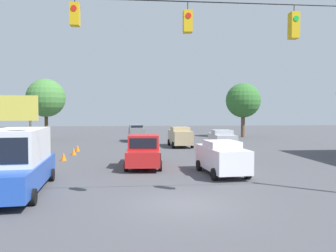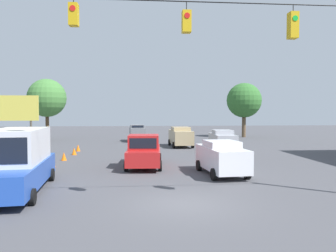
# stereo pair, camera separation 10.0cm
# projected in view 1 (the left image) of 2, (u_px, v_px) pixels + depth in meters

# --- Properties ---
(ground_plane) EXTENTS (140.00, 140.00, 0.00)m
(ground_plane) POSITION_uv_depth(u_px,v_px,m) (185.00, 204.00, 12.72)
(ground_plane) COLOR #47474C
(overhead_signal_span) EXTENTS (18.96, 0.38, 8.01)m
(overhead_signal_span) POSITION_uv_depth(u_px,v_px,m) (190.00, 73.00, 11.93)
(overhead_signal_span) COLOR #4C473D
(overhead_signal_span) RESTS_ON ground_plane
(sedan_silver_oncoming_far) EXTENTS (2.09, 4.38, 1.97)m
(sedan_silver_oncoming_far) POSITION_uv_depth(u_px,v_px,m) (222.00, 141.00, 28.95)
(sedan_silver_oncoming_far) COLOR #A8AAB2
(sedan_silver_oncoming_far) RESTS_ON ground_plane
(box_truck_blue_parked_shoulder) EXTENTS (2.96, 7.09, 2.81)m
(box_truck_blue_parked_shoulder) POSITION_uv_depth(u_px,v_px,m) (18.00, 161.00, 14.62)
(box_truck_blue_parked_shoulder) COLOR #234CB2
(box_truck_blue_parked_shoulder) RESTS_ON ground_plane
(pickup_truck_red_withflow_mid) EXTENTS (2.48, 5.48, 2.12)m
(pickup_truck_red_withflow_mid) POSITION_uv_depth(u_px,v_px,m) (144.00, 152.00, 21.25)
(pickup_truck_red_withflow_mid) COLOR red
(pickup_truck_red_withflow_mid) RESTS_ON ground_plane
(sedan_tan_oncoming_deep) EXTENTS (2.29, 4.65, 2.03)m
(sedan_tan_oncoming_deep) POSITION_uv_depth(u_px,v_px,m) (180.00, 136.00, 33.52)
(sedan_tan_oncoming_deep) COLOR tan
(sedan_tan_oncoming_deep) RESTS_ON ground_plane
(sedan_grey_withflow_deep) EXTENTS (2.20, 4.00, 2.02)m
(sedan_grey_withflow_deep) POSITION_uv_depth(u_px,v_px,m) (136.00, 133.00, 39.47)
(sedan_grey_withflow_deep) COLOR slate
(sedan_grey_withflow_deep) RESTS_ON ground_plane
(sedan_white_crossing_near) EXTENTS (2.39, 4.63, 1.93)m
(sedan_white_crossing_near) POSITION_uv_depth(u_px,v_px,m) (222.00, 157.00, 18.62)
(sedan_white_crossing_near) COLOR silver
(sedan_white_crossing_near) RESTS_ON ground_plane
(traffic_cone_nearest) EXTENTS (0.40, 0.40, 0.61)m
(traffic_cone_nearest) POSITION_uv_depth(u_px,v_px,m) (20.00, 180.00, 15.61)
(traffic_cone_nearest) COLOR orange
(traffic_cone_nearest) RESTS_ON ground_plane
(traffic_cone_second) EXTENTS (0.40, 0.40, 0.61)m
(traffic_cone_second) POSITION_uv_depth(u_px,v_px,m) (44.00, 169.00, 18.66)
(traffic_cone_second) COLOR orange
(traffic_cone_second) RESTS_ON ground_plane
(traffic_cone_third) EXTENTS (0.40, 0.40, 0.61)m
(traffic_cone_third) POSITION_uv_depth(u_px,v_px,m) (52.00, 162.00, 21.15)
(traffic_cone_third) COLOR orange
(traffic_cone_third) RESTS_ON ground_plane
(traffic_cone_fourth) EXTENTS (0.40, 0.40, 0.61)m
(traffic_cone_fourth) POSITION_uv_depth(u_px,v_px,m) (64.00, 156.00, 24.00)
(traffic_cone_fourth) COLOR orange
(traffic_cone_fourth) RESTS_ON ground_plane
(traffic_cone_fifth) EXTENTS (0.40, 0.40, 0.61)m
(traffic_cone_fifth) POSITION_uv_depth(u_px,v_px,m) (74.00, 151.00, 27.11)
(traffic_cone_fifth) COLOR orange
(traffic_cone_fifth) RESTS_ON ground_plane
(traffic_cone_farthest) EXTENTS (0.40, 0.40, 0.61)m
(traffic_cone_farthest) POSITION_uv_depth(u_px,v_px,m) (77.00, 148.00, 29.63)
(traffic_cone_farthest) COLOR orange
(traffic_cone_farthest) RESTS_ON ground_plane
(roadside_billboard) EXTENTS (3.92, 0.16, 4.83)m
(roadside_billboard) POSITION_uv_depth(u_px,v_px,m) (12.00, 112.00, 24.99)
(roadside_billboard) COLOR #4C473D
(roadside_billboard) RESTS_ON ground_plane
(tree_horizon_left) EXTENTS (4.85, 4.85, 7.61)m
(tree_horizon_left) POSITION_uv_depth(u_px,v_px,m) (243.00, 101.00, 45.90)
(tree_horizon_left) COLOR brown
(tree_horizon_left) RESTS_ON ground_plane
(tree_horizon_right) EXTENTS (4.78, 4.78, 7.71)m
(tree_horizon_right) POSITION_uv_depth(u_px,v_px,m) (46.00, 98.00, 41.03)
(tree_horizon_right) COLOR #4C3823
(tree_horizon_right) RESTS_ON ground_plane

